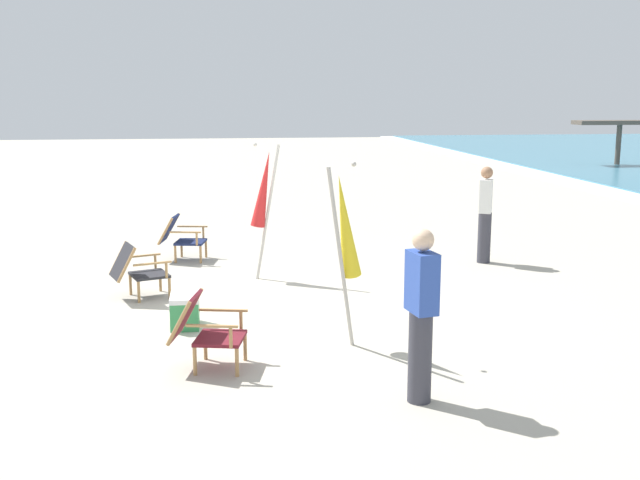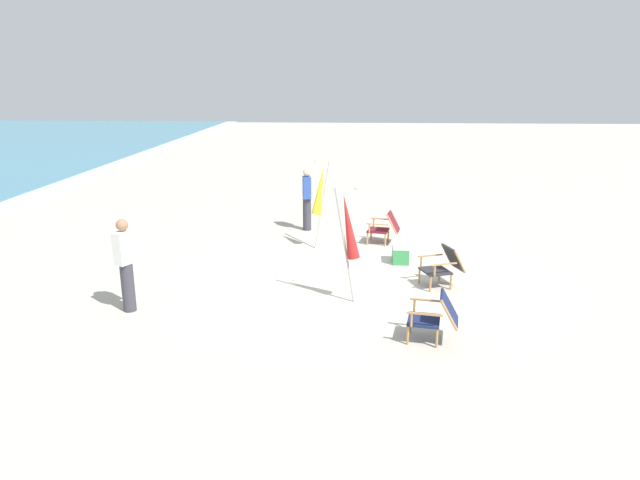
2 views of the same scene
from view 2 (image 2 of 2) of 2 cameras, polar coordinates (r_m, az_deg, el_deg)
name	(u,v)px [view 2 (image 2 of 2)]	position (r m, az deg, el deg)	size (l,w,h in m)	color
ground_plane	(360,272)	(11.88, 4.05, -3.18)	(80.00, 80.00, 0.00)	#B7AF9E
beach_chair_mid_center	(385,227)	(13.82, 6.53, 1.34)	(0.72, 0.85, 0.79)	maroon
beach_chair_back_right	(444,265)	(11.20, 12.25, -2.45)	(0.79, 0.90, 0.78)	#28282D
beach_chair_front_left	(435,315)	(8.88, 11.46, -7.36)	(0.70, 0.85, 0.78)	#19234C
umbrella_furled_red	(348,228)	(9.92, 2.86, 1.25)	(0.26, 0.48, 2.10)	#B7B2A8
umbrella_furled_yellow	(320,191)	(13.21, 0.02, 4.97)	(0.44, 0.49, 2.09)	#B7B2A8
person_near_chairs	(126,265)	(10.20, -18.85, -2.34)	(0.39, 0.32, 1.63)	#383842
person_by_waterline	(307,199)	(14.88, -1.32, 4.14)	(0.37, 0.25, 1.63)	#383842
cooler_box	(400,253)	(12.51, 8.04, -1.34)	(0.49, 0.35, 0.40)	#338C4C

